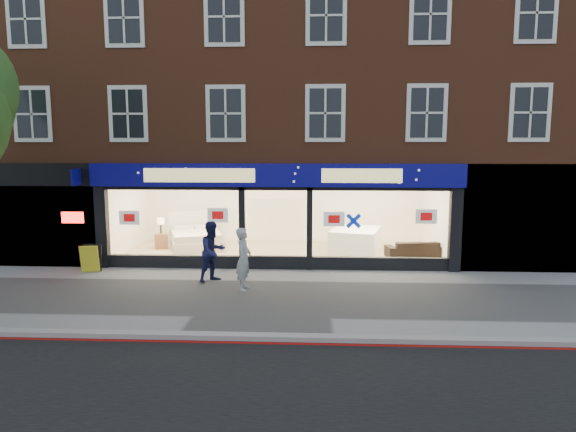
# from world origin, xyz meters

# --- Properties ---
(ground) EXTENTS (120.00, 120.00, 0.00)m
(ground) POSITION_xyz_m (0.00, 0.00, 0.00)
(ground) COLOR gray
(ground) RESTS_ON ground
(kerb_line) EXTENTS (60.00, 0.10, 0.01)m
(kerb_line) POSITION_xyz_m (0.00, -3.10, 0.01)
(kerb_line) COLOR #8C0A07
(kerb_line) RESTS_ON ground
(kerb_stone) EXTENTS (60.00, 0.25, 0.12)m
(kerb_stone) POSITION_xyz_m (0.00, -2.90, 0.06)
(kerb_stone) COLOR gray
(kerb_stone) RESTS_ON ground
(showroom_floor) EXTENTS (11.00, 4.50, 0.10)m
(showroom_floor) POSITION_xyz_m (0.00, 5.25, 0.05)
(showroom_floor) COLOR tan
(showroom_floor) RESTS_ON ground
(building) EXTENTS (19.00, 8.26, 10.30)m
(building) POSITION_xyz_m (-0.02, 6.93, 6.67)
(building) COLOR brown
(building) RESTS_ON ground
(display_bed) EXTENTS (2.41, 2.65, 1.23)m
(display_bed) POSITION_xyz_m (-3.17, 5.79, 0.45)
(display_bed) COLOR beige
(display_bed) RESTS_ON showroom_floor
(bedside_table) EXTENTS (0.58, 0.58, 0.55)m
(bedside_table) POSITION_xyz_m (-4.40, 5.59, 0.38)
(bedside_table) COLOR brown
(bedside_table) RESTS_ON showroom_floor
(mattress_stack) EXTENTS (2.04, 2.34, 0.79)m
(mattress_stack) POSITION_xyz_m (2.68, 5.54, 0.50)
(mattress_stack) COLOR white
(mattress_stack) RESTS_ON showroom_floor
(sofa) EXTENTS (2.01, 1.00, 0.56)m
(sofa) POSITION_xyz_m (4.60, 4.52, 0.38)
(sofa) COLOR black
(sofa) RESTS_ON showroom_floor
(a_board) EXTENTS (0.61, 0.44, 0.85)m
(a_board) POSITION_xyz_m (-5.62, 2.38, 0.43)
(a_board) COLOR yellow
(a_board) RESTS_ON ground
(pedestrian_grey) EXTENTS (0.48, 0.66, 1.68)m
(pedestrian_grey) POSITION_xyz_m (-0.69, 0.68, 0.84)
(pedestrian_grey) COLOR #A9ABB1
(pedestrian_grey) RESTS_ON ground
(pedestrian_blue) EXTENTS (1.04, 1.06, 1.72)m
(pedestrian_blue) POSITION_xyz_m (-1.68, 1.49, 0.86)
(pedestrian_blue) COLOR #191C47
(pedestrian_blue) RESTS_ON ground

